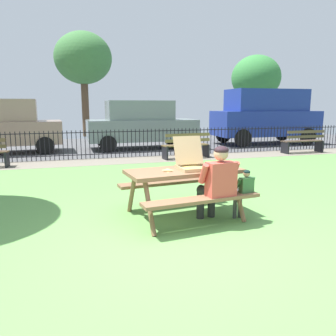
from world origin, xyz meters
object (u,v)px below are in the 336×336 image
picnic_table_foreground (184,180)px  adult_at_table (217,181)px  pizza_box_open (192,163)px  parked_car_left (6,126)px  parked_car_center (141,124)px  child_at_table (244,189)px  park_bench_center (186,146)px  far_tree_center (256,78)px  pizza_slice_on_table (168,170)px  park_bench_right (303,142)px  far_tree_midleft (83,59)px  parked_car_right (265,115)px

picnic_table_foreground → adult_at_table: 0.59m
pizza_box_open → picnic_table_foreground: bearing=-171.4°
parked_car_left → parked_car_center: bearing=-0.0°
child_at_table → park_bench_center: size_ratio=0.50×
parked_car_left → far_tree_center: far_tree_center is taller
pizza_slice_on_table → adult_at_table: (0.63, -0.45, -0.12)m
parked_car_left → park_bench_right: bearing=-16.2°
park_bench_right → parked_car_center: 6.32m
parked_car_left → far_tree_midleft: (3.20, 6.21, 3.26)m
picnic_table_foreground → far_tree_center: (10.10, 14.91, 2.89)m
pizza_slice_on_table → parked_car_center: bearing=80.6°
parked_car_center → far_tree_center: far_tree_center is taller
adult_at_table → far_tree_center: bearing=57.6°
pizza_box_open → park_bench_right: size_ratio=0.37×
far_tree_center → parked_car_left: bearing=-156.1°
picnic_table_foreground → pizza_slice_on_table: 0.33m
pizza_box_open → parked_car_center: 8.75m
far_tree_center → parked_car_right: bearing=-116.8°
pizza_slice_on_table → park_bench_right: 8.96m
park_bench_center → parked_car_left: 6.72m
park_bench_right → far_tree_midleft: size_ratio=0.28×
pizza_slice_on_table → parked_car_left: (-3.63, 8.72, 0.23)m
parked_car_left → far_tree_center: bearing=23.9°
picnic_table_foreground → adult_at_table: adult_at_table is taller
pizza_box_open → child_at_table: pizza_box_open is taller
far_tree_midleft → pizza_slice_on_table: bearing=-88.3°
picnic_table_foreground → pizza_box_open: size_ratio=3.34×
parked_car_left → parked_car_right: bearing=-0.0°
parked_car_left → parked_car_right: size_ratio=0.84×
parked_car_right → far_tree_center: 7.29m
park_bench_center → far_tree_center: 12.67m
picnic_table_foreground → parked_car_center: (1.17, 8.70, 0.41)m
parked_car_left → parked_car_right: (10.88, -0.00, 0.29)m
pizza_slice_on_table → far_tree_center: 18.38m
far_tree_center → far_tree_midleft: bearing=180.0°
picnic_table_foreground → park_bench_right: size_ratio=1.22×
far_tree_midleft → parked_car_right: bearing=-39.0°
pizza_box_open → pizza_slice_on_table: 0.42m
far_tree_midleft → far_tree_center: (10.81, 0.00, -0.78)m
picnic_table_foreground → pizza_box_open: (0.14, 0.02, 0.27)m
parked_car_left → picnic_table_foreground: bearing=-65.8°
parked_car_center → parked_car_right: bearing=0.0°
pizza_box_open → far_tree_midleft: (-0.84, 14.89, 3.40)m
adult_at_table → park_bench_right: adult_at_table is taller
parked_car_right → pizza_slice_on_table: bearing=-129.7°
far_tree_center → child_at_table: bearing=-121.2°
park_bench_right → adult_at_table: bearing=-136.0°
picnic_table_foreground → pizza_slice_on_table: (-0.28, -0.01, 0.18)m
child_at_table → parked_car_center: parked_car_center is taller
pizza_box_open → far_tree_center: bearing=56.2°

